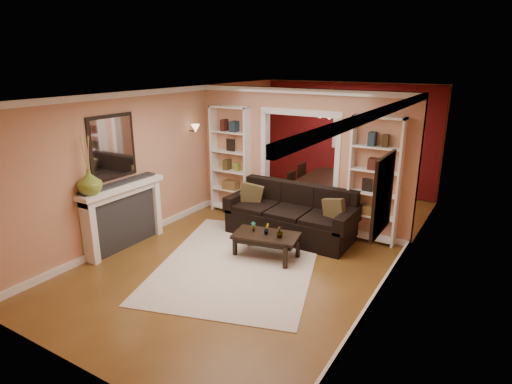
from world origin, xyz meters
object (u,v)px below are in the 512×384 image
Objects in this scene: bookshelf_right at (375,181)px; dining_table at (326,190)px; sofa at (291,212)px; bookshelf_left at (231,160)px; fireplace at (125,216)px; coffee_table at (266,245)px.

bookshelf_right reaches higher than dining_table.
sofa is 1.05× the size of bookshelf_right.
dining_table is (1.58, 1.57, -0.84)m from bookshelf_left.
bookshelf_right is (3.10, 0.00, 0.00)m from bookshelf_left.
bookshelf_left reaches higher than dining_table.
fireplace is (-2.28, -1.95, 0.11)m from sofa.
dining_table is at bearing 82.55° from coffee_table.
bookshelf_right reaches higher than fireplace.
coffee_table is 2.27m from bookshelf_right.
bookshelf_left reaches higher than coffee_table.
sofa is at bearing -18.46° from bookshelf_left.
coffee_table is (0.06, -1.01, -0.27)m from sofa.
bookshelf_left is at bearing 77.95° from fireplace.
bookshelf_right is 1.29× the size of dining_table.
bookshelf_left is (-1.74, 0.58, 0.68)m from sofa.
bookshelf_left is at bearing 180.00° from bookshelf_right.
dining_table is (-1.52, 1.57, -0.84)m from bookshelf_right.
dining_table is at bearing 134.07° from bookshelf_right.
coffee_table is at bearing 21.92° from fireplace.
coffee_table is 0.64× the size of fireplace.
bookshelf_left is 3.10m from bookshelf_right.
sofa is 1.05m from coffee_table.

